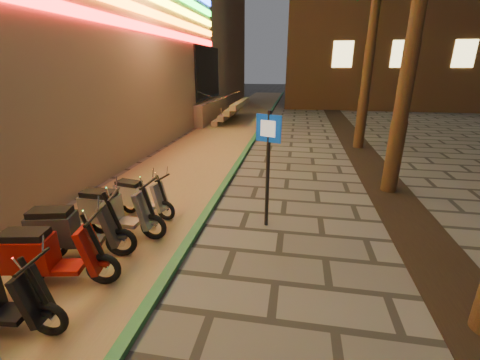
% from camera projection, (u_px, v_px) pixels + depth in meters
% --- Properties ---
extents(parking_strip, '(3.40, 60.00, 0.01)m').
position_uv_depth(parking_strip, '(202.00, 153.00, 12.60)').
color(parking_strip, '#8C7251').
rests_on(parking_strip, ground).
extents(green_curb, '(0.18, 60.00, 0.10)m').
position_uv_depth(green_curb, '(244.00, 154.00, 12.30)').
color(green_curb, '#26673C').
rests_on(green_curb, ground).
extents(planting_strip, '(1.20, 40.00, 0.02)m').
position_uv_depth(planting_strip, '(411.00, 224.00, 6.94)').
color(planting_strip, black).
rests_on(planting_strip, ground).
extents(pedestrian_sign, '(0.51, 0.23, 2.44)m').
position_uv_depth(pedestrian_sign, '(268.00, 154.00, 6.39)').
color(pedestrian_sign, black).
rests_on(pedestrian_sign, ground).
extents(scooter_7, '(1.74, 0.77, 1.22)m').
position_uv_depth(scooter_7, '(47.00, 255.00, 4.86)').
color(scooter_7, black).
rests_on(scooter_7, ground).
extents(scooter_8, '(1.77, 0.86, 1.25)m').
position_uv_depth(scooter_8, '(70.00, 231.00, 5.56)').
color(scooter_8, black).
rests_on(scooter_8, ground).
extents(scooter_9, '(1.74, 0.61, 1.23)m').
position_uv_depth(scooter_9, '(113.00, 211.00, 6.33)').
color(scooter_9, black).
rests_on(scooter_9, ground).
extents(scooter_10, '(1.48, 0.65, 1.04)m').
position_uv_depth(scooter_10, '(138.00, 197.00, 7.22)').
color(scooter_10, black).
rests_on(scooter_10, ground).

